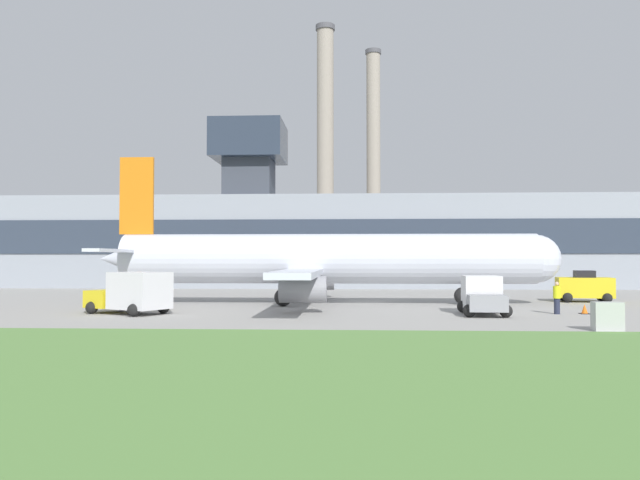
# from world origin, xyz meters

# --- Properties ---
(ground_plane) EXTENTS (400.00, 400.00, 0.00)m
(ground_plane) POSITION_xyz_m (0.00, 0.00, 0.00)
(ground_plane) COLOR #999691
(terminal_building) EXTENTS (85.08, 14.89, 18.73)m
(terminal_building) POSITION_xyz_m (-0.69, 26.21, 5.22)
(terminal_building) COLOR #8C939E
(terminal_building) RESTS_ON ground_plane
(smokestack_left) EXTENTS (3.43, 3.43, 44.91)m
(smokestack_left) POSITION_xyz_m (-5.89, 65.54, 22.60)
(smokestack_left) COLOR gray
(smokestack_left) RESTS_ON ground_plane
(smokestack_right) EXTENTS (2.76, 2.76, 39.56)m
(smokestack_right) POSITION_xyz_m (2.61, 63.36, 19.89)
(smokestack_right) COLOR gray
(smokestack_right) RESTS_ON ground_plane
(airplane) EXTENTS (31.75, 26.13, 10.23)m
(airplane) POSITION_xyz_m (-3.17, -1.89, 3.02)
(airplane) COLOR silver
(airplane) RESTS_ON ground_plane
(pushback_tug) EXTENTS (4.03, 3.08, 2.25)m
(pushback_tug) POSITION_xyz_m (15.66, 1.07, 1.03)
(pushback_tug) COLOR yellow
(pushback_tug) RESTS_ON ground_plane
(baggage_truck) EXTENTS (2.75, 4.18, 2.15)m
(baggage_truck) POSITION_xyz_m (6.23, -9.58, 1.04)
(baggage_truck) COLOR gray
(baggage_truck) RESTS_ON ground_plane
(fuel_truck) EXTENTS (5.30, 4.25, 2.36)m
(fuel_truck) POSITION_xyz_m (-13.37, -10.29, 1.16)
(fuel_truck) COLOR yellow
(fuel_truck) RESTS_ON ground_plane
(ground_crew_person) EXTENTS (0.52, 0.52, 1.81)m
(ground_crew_person) POSITION_xyz_m (10.46, -9.06, 0.93)
(ground_crew_person) COLOR #23283D
(ground_crew_person) RESTS_ON ground_plane
(traffic_cone_near_nose) EXTENTS (0.52, 0.52, 0.54)m
(traffic_cone_near_nose) POSITION_xyz_m (12.05, -8.85, 0.25)
(traffic_cone_near_nose) COLOR black
(traffic_cone_near_nose) RESTS_ON ground_plane
(utility_cabinet) EXTENTS (1.22, 0.63, 1.25)m
(utility_cabinet) POSITION_xyz_m (9.95, -17.30, 0.63)
(utility_cabinet) COLOR #B2B7B2
(utility_cabinet) RESTS_ON ground_plane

